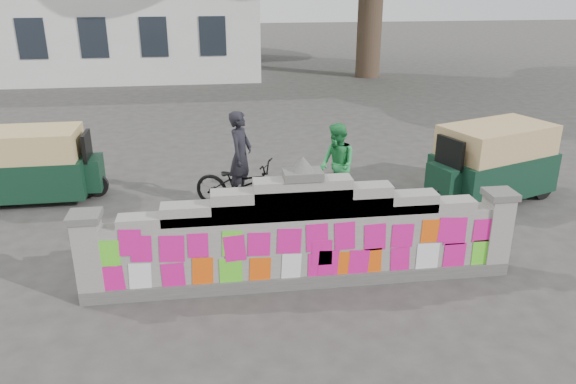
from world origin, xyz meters
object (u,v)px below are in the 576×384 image
Objects in this scene: cyclist_bike at (242,185)px; pedestrian at (337,165)px; cyclist_rider at (241,168)px; rickshaw_right at (492,161)px; rickshaw_left at (31,164)px.

cyclist_bike is 1.16× the size of pedestrian.
cyclist_rider reaches higher than pedestrian.
cyclist_bike is at bearing -21.92° from rickshaw_right.
rickshaw_right is at bearing -67.12° from cyclist_rider.
pedestrian is 3.20m from rickshaw_right.
cyclist_bike is 0.67× the size of rickshaw_right.
rickshaw_right is at bearing -67.12° from cyclist_bike.
cyclist_bike is at bearing -15.17° from rickshaw_left.
cyclist_bike is 0.35m from cyclist_rider.
cyclist_rider is at bearing -15.17° from rickshaw_left.
rickshaw_left is at bearing -114.08° from pedestrian.
pedestrian is 6.20m from rickshaw_left.
pedestrian is (1.91, -0.02, 0.32)m from cyclist_bike.
rickshaw_left is 9.38m from rickshaw_right.
rickshaw_right reaches higher than cyclist_bike.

